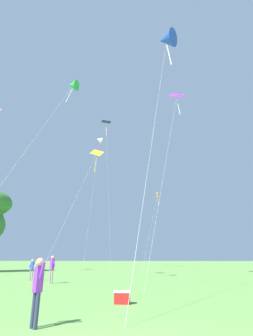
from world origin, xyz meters
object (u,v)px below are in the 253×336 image
picnic_cooler (122,297)px  kite_yellow_diamond (95,158)px  person_near_tree (52,267)px  kite_orange_box (157,196)px  kite_purple_streamer (177,101)px  kite_green_small (73,85)px  person_in_blue_jacket (38,285)px  person_in_red_shirt (32,268)px  kite_black_large (106,127)px  kite_blue_delta (166,39)px  kite_white_distant (99,140)px

picnic_cooler → kite_yellow_diamond: bearing=108.4°
person_near_tree → picnic_cooler: bearing=-52.9°
kite_yellow_diamond → kite_orange_box: bearing=73.0°
kite_purple_streamer → picnic_cooler: bearing=-106.2°
kite_green_small → person_in_blue_jacket: kite_green_small is taller
kite_green_small → person_in_red_shirt: (-2.75, 2.04, -14.78)m
person_in_blue_jacket → picnic_cooler: person_in_blue_jacket is taller
kite_orange_box → kite_purple_streamer: bearing=-83.8°
kite_green_small → kite_orange_box: bearing=75.3°
person_in_blue_jacket → kite_black_large: bearing=98.8°
kite_orange_box → kite_yellow_diamond: kite_orange_box is taller
kite_blue_delta → kite_orange_box: bearing=91.7°
kite_yellow_diamond → kite_green_small: 7.71m
kite_white_distant → kite_orange_box: kite_white_distant is taller
kite_blue_delta → kite_green_small: (-8.14, 1.32, -2.86)m
person_near_tree → picnic_cooler: person_near_tree is taller
kite_black_large → person_in_red_shirt: (-0.74, -23.50, -24.63)m
picnic_cooler → kite_black_large: bearing=102.6°
kite_purple_streamer → kite_green_small: kite_purple_streamer is taller
kite_blue_delta → person_near_tree: size_ratio=11.01×
kite_white_distant → kite_purple_streamer: 29.06m
kite_black_large → person_near_tree: 35.32m
person_in_blue_jacket → kite_white_distant: bearing=101.0°
kite_orange_box → picnic_cooler: bearing=-93.1°
kite_yellow_diamond → person_in_red_shirt: (-3.49, -4.32, -10.47)m
kite_yellow_diamond → kite_green_small: bearing=-96.6°
kite_white_distant → kite_green_small: 32.97m
kite_black_large → kite_white_distant: bearing=114.5°
kite_orange_box → kite_green_small: kite_green_small is taller
kite_yellow_diamond → picnic_cooler: bearing=-71.6°
kite_purple_streamer → kite_yellow_diamond: bearing=-176.7°
kite_black_large → kite_purple_streamer: (11.54, -18.68, -7.52)m
kite_purple_streamer → kite_green_small: size_ratio=1.21×
kite_orange_box → person_in_blue_jacket: 40.74m
person_in_red_shirt → kite_black_large: bearing=88.2°
kite_blue_delta → picnic_cooler: bearing=-114.3°
kite_purple_streamer → picnic_cooler: size_ratio=32.87×
person_in_red_shirt → person_near_tree: person_near_tree is taller
kite_blue_delta → picnic_cooler: 19.55m
kite_white_distant → kite_orange_box: bearing=-16.0°
person_in_blue_jacket → kite_purple_streamer: bearing=72.2°
kite_blue_delta → person_in_blue_jacket: 20.70m
person_near_tree → kite_black_large: bearing=93.5°
kite_purple_streamer → kite_orange_box: 21.78m
kite_purple_streamer → person_in_red_shirt: size_ratio=12.85×
kite_white_distant → person_near_tree: bearing=-82.4°
kite_orange_box → kite_blue_delta: 29.76m
kite_orange_box → person_in_blue_jacket: (-3.56, -39.00, -11.25)m
kite_black_large → person_in_blue_jacket: size_ratio=17.36×
person_in_blue_jacket → picnic_cooler: bearing=66.3°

